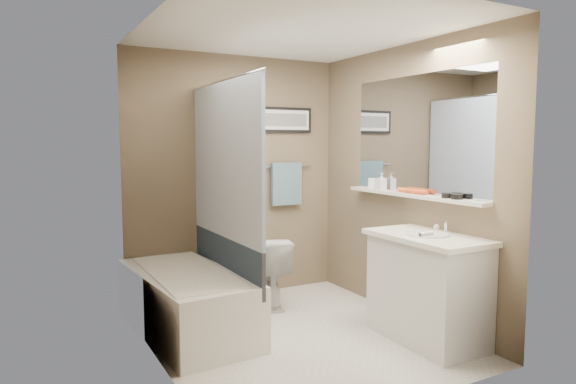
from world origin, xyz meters
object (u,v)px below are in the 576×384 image
toilet (268,270)px  hair_brush_front (417,192)px  candle_bowl_near (457,197)px  soap_bottle (382,181)px  candle_bowl_far (447,195)px  bathtub (187,302)px  hair_brush_back (407,190)px  vanity (427,290)px  glass_jar (372,183)px

toilet → hair_brush_front: 1.59m
candle_bowl_near → soap_bottle: soap_bottle is taller
candle_bowl_far → candle_bowl_near: bearing=-90.0°
toilet → bathtub: bearing=35.6°
bathtub → toilet: 0.96m
toilet → hair_brush_back: 1.51m
toilet → hair_brush_front: hair_brush_front is taller
candle_bowl_near → hair_brush_back: bearing=90.0°
toilet → candle_bowl_near: bearing=136.5°
hair_brush_front → soap_bottle: bearing=90.0°
vanity → candle_bowl_far: 0.76m
candle_bowl_near → glass_jar: size_ratio=0.90×
vanity → candle_bowl_near: size_ratio=10.00×
candle_bowl_far → soap_bottle: size_ratio=0.58×
vanity → hair_brush_front: size_ratio=4.09×
vanity → bathtub: bearing=147.6°
hair_brush_back → glass_jar: glass_jar is taller
bathtub → candle_bowl_far: 2.26m
soap_bottle → hair_brush_back: bearing=-90.0°
hair_brush_front → glass_jar: size_ratio=2.20×
glass_jar → soap_bottle: bearing=-90.0°
bathtub → toilet: (0.90, 0.32, 0.08)m
hair_brush_back → bathtub: bearing=161.3°
bathtub → hair_brush_front: 2.12m
hair_brush_back → glass_jar: size_ratio=2.20×
candle_bowl_near → hair_brush_front: 0.44m
bathtub → soap_bottle: 2.03m
soap_bottle → glass_jar: bearing=90.0°
candle_bowl_near → hair_brush_back: size_ratio=0.41×
soap_bottle → toilet: bearing=146.8°
toilet → soap_bottle: bearing=162.5°
hair_brush_front → soap_bottle: size_ratio=1.42×
bathtub → glass_jar: size_ratio=15.00×
vanity → hair_brush_back: (0.19, 0.46, 0.74)m
toilet → candle_bowl_near: size_ratio=7.40×
hair_brush_front → glass_jar: 0.61m
bathtub → candle_bowl_far: bearing=-35.4°
candle_bowl_near → soap_bottle: (0.00, 0.91, 0.06)m
toilet → glass_jar: bearing=169.3°
candle_bowl_far → glass_jar: (0.00, 0.95, 0.03)m
glass_jar → toilet: bearing=153.6°
candle_bowl_near → hair_brush_back: 0.56m
toilet → candle_bowl_far: (0.89, -1.39, 0.80)m
vanity → candle_bowl_near: bearing=-26.1°
toilet → candle_bowl_near: (0.89, -1.49, 0.80)m
hair_brush_back → soap_bottle: soap_bottle is taller
candle_bowl_far → toilet: bearing=122.6°
candle_bowl_near → soap_bottle: 0.91m
vanity → hair_brush_front: (0.19, 0.34, 0.74)m
candle_bowl_near → bathtub: bearing=147.0°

